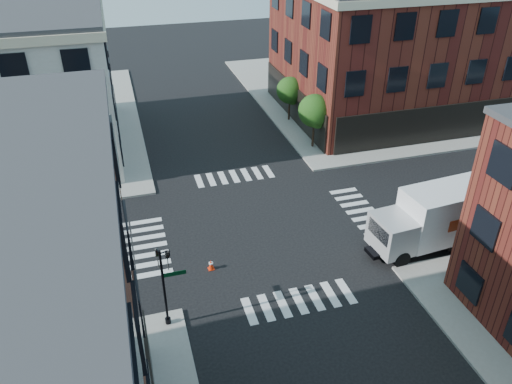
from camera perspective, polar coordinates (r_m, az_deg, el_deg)
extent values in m
plane|color=black|center=(31.99, 0.56, -4.06)|extent=(120.00, 120.00, 0.00)
cube|color=gray|center=(57.23, 15.14, 11.24)|extent=(30.00, 30.00, 0.15)
cube|color=#461411|center=(51.28, 18.36, 15.49)|extent=(25.00, 16.00, 12.00)
cylinder|color=black|center=(42.00, 6.52, 6.14)|extent=(0.18, 0.18, 1.47)
cylinder|color=black|center=(41.70, 6.58, 7.06)|extent=(0.12, 0.12, 1.47)
sphere|color=#193D10|center=(41.05, 6.72, 9.21)|extent=(2.69, 2.69, 2.69)
sphere|color=#193D10|center=(41.26, 7.05, 8.48)|extent=(1.85, 1.85, 1.85)
cylinder|color=black|center=(47.15, 3.79, 9.02)|extent=(0.18, 0.18, 1.33)
cylinder|color=black|center=(46.91, 3.82, 9.78)|extent=(0.12, 0.12, 1.33)
sphere|color=#193D10|center=(46.38, 3.88, 11.53)|extent=(2.43, 2.43, 2.43)
sphere|color=#193D10|center=(46.54, 4.20, 10.94)|extent=(1.67, 1.67, 1.67)
cylinder|color=black|center=(24.34, -10.45, -10.93)|extent=(0.12, 0.12, 4.60)
cylinder|color=black|center=(25.70, -10.02, -14.26)|extent=(0.28, 0.28, 0.30)
cube|color=#053819|center=(23.81, -9.32, -9.20)|extent=(1.10, 0.03, 0.22)
cube|color=#053819|center=(24.06, -10.86, -8.13)|extent=(0.03, 1.10, 0.22)
imported|color=black|center=(23.41, -9.99, -7.72)|extent=(0.22, 0.18, 1.10)
imported|color=black|center=(23.59, -11.16, -7.52)|extent=(0.18, 0.22, 1.10)
cube|color=silver|center=(31.74, 21.27, -2.08)|extent=(6.18, 3.10, 3.19)
cube|color=maroon|center=(30.98, 22.79, -3.29)|extent=(2.26, 0.24, 0.72)
cube|color=maroon|center=(32.54, 19.83, -0.93)|extent=(2.26, 0.24, 0.72)
cube|color=#AEAEB0|center=(29.79, 15.36, -4.56)|extent=(2.27, 2.65, 2.06)
cube|color=black|center=(29.08, 13.88, -4.42)|extent=(0.28, 1.96, 0.93)
cube|color=black|center=(31.88, 19.04, -5.03)|extent=(8.29, 1.77, 0.26)
cylinder|color=black|center=(29.75, 16.25, -7.36)|extent=(1.06, 0.45, 1.03)
cylinder|color=black|center=(31.09, 13.96, -5.13)|extent=(1.06, 0.45, 1.03)
cylinder|color=black|center=(31.87, 21.66, -5.62)|extent=(1.06, 0.45, 1.03)
cylinder|color=black|center=(33.13, 19.29, -3.61)|extent=(1.06, 0.45, 1.03)
cylinder|color=black|center=(33.44, 24.85, -4.57)|extent=(1.06, 0.45, 1.03)
cylinder|color=black|center=(34.64, 22.47, -2.69)|extent=(1.06, 0.45, 1.03)
cube|color=red|center=(28.81, -5.14, -8.72)|extent=(0.37, 0.37, 0.04)
cone|color=red|center=(28.62, -5.17, -8.25)|extent=(0.35, 0.35, 0.64)
cylinder|color=white|center=(28.56, -5.18, -8.11)|extent=(0.25, 0.25, 0.07)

